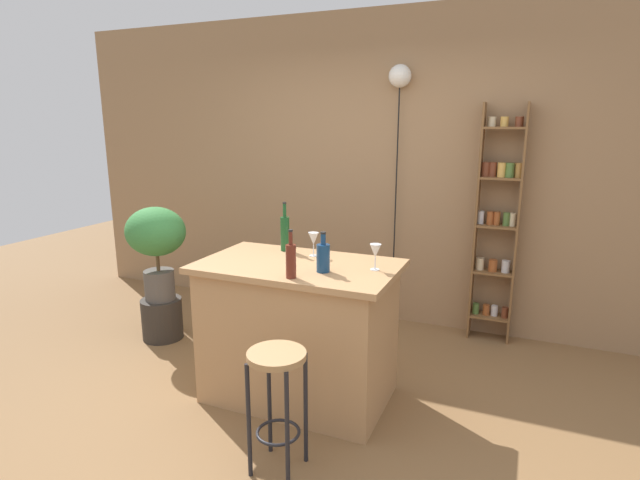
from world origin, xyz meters
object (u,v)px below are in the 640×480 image
bottle_vinegar (285,232)px  potted_plant (156,239)px  bar_stool (277,385)px  spice_shelf (497,223)px  bottle_olive_oil (291,260)px  wine_glass_center (375,252)px  wine_glass_left (314,239)px  pendant_globe_light (400,82)px  plant_stool (162,318)px  bottle_soda_blue (323,257)px

bottle_vinegar → potted_plant: bearing=174.4°
bar_stool → spice_shelf: size_ratio=0.34×
bottle_olive_oil → wine_glass_center: bearing=40.9°
potted_plant → wine_glass_left: 1.54m
potted_plant → wine_glass_left: size_ratio=4.89×
bar_stool → bottle_vinegar: bottle_vinegar is taller
potted_plant → pendant_globe_light: (1.74, 1.15, 1.29)m
wine_glass_left → pendant_globe_light: (0.22, 1.33, 1.11)m
bar_stool → bottle_olive_oil: bearing=105.9°
spice_shelf → plant_stool: (-2.62, -1.11, -0.85)m
wine_glass_center → bar_stool: bearing=-110.0°
potted_plant → bottle_olive_oil: (1.59, -0.69, 0.17)m
plant_stool → potted_plant: potted_plant is taller
bottle_vinegar → spice_shelf: bearing=42.5°
bottle_olive_oil → bottle_vinegar: size_ratio=0.83×
potted_plant → bottle_olive_oil: bottle_olive_oil is taller
spice_shelf → wine_glass_left: 1.69m
bar_stool → wine_glass_center: (0.28, 0.78, 0.56)m
plant_stool → wine_glass_center: size_ratio=2.17×
potted_plant → pendant_globe_light: bearing=33.4°
bottle_soda_blue → bottle_vinegar: (-0.45, 0.37, 0.04)m
bar_stool → potted_plant: potted_plant is taller
bottle_soda_blue → bottle_vinegar: size_ratio=0.72×
bottle_olive_oil → wine_glass_left: (-0.08, 0.51, 0.01)m
pendant_globe_light → bottle_vinegar: bearing=-110.2°
bottle_vinegar → pendant_globe_light: bearing=69.8°
bottle_soda_blue → bottle_olive_oil: size_ratio=0.86×
spice_shelf → plant_stool: 2.96m
bar_stool → wine_glass_left: (-0.20, 0.93, 0.56)m
bottle_soda_blue → wine_glass_center: size_ratio=1.52×
bottle_soda_blue → bar_stool: bearing=-90.4°
plant_stool → wine_glass_left: size_ratio=2.17×
wine_glass_left → potted_plant: bearing=173.2°
spice_shelf → bottle_vinegar: (-1.34, -1.23, 0.05)m
bar_stool → plant_stool: (-1.72, 1.12, -0.32)m
wine_glass_center → bottle_soda_blue: bearing=-149.7°
pendant_globe_light → potted_plant: bearing=-146.6°
bottle_vinegar → wine_glass_center: bottle_vinegar is taller
potted_plant → wine_glass_center: 2.04m
bar_stool → plant_stool: size_ratio=1.93×
bar_stool → wine_glass_center: wine_glass_center is taller
bottle_vinegar → wine_glass_center: 0.76m
potted_plant → wine_glass_center: potted_plant is taller
bar_stool → bottle_vinegar: bearing=114.2°
wine_glass_center → pendant_globe_light: 1.87m
bottle_soda_blue → bottle_olive_oil: bottle_olive_oil is taller
bar_stool → bottle_soda_blue: (0.00, 0.62, 0.54)m
potted_plant → bottle_vinegar: bottle_vinegar is taller
potted_plant → bottle_vinegar: bearing=-5.6°
spice_shelf → bottle_olive_oil: spice_shelf is taller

